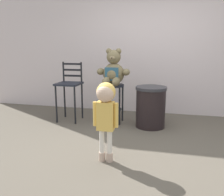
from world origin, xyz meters
TOP-DOWN VIEW (x-y plane):
  - ground_plane at (0.00, 0.00)m, footprint 24.00×24.00m
  - building_wall at (0.00, 2.08)m, footprint 7.63×0.30m
  - bar_stool_with_teddy at (-0.60, 1.06)m, footprint 0.38×0.38m
  - teddy_bear at (-0.60, 1.03)m, footprint 0.60×0.54m
  - child_walking at (-0.33, -0.49)m, footprint 0.31×0.25m
  - trash_bin at (0.09, 0.96)m, footprint 0.54×0.54m
  - bar_chair_empty at (-1.45, 1.02)m, footprint 0.44×0.44m

SIDE VIEW (x-z plane):
  - ground_plane at x=0.00m, z-range 0.00..0.00m
  - trash_bin at x=0.09m, z-range 0.00..0.72m
  - bar_stool_with_teddy at x=-0.60m, z-range 0.15..0.88m
  - bar_chair_empty at x=-1.45m, z-range 0.10..1.21m
  - child_walking at x=-0.33m, z-range 0.22..1.21m
  - teddy_bear at x=-0.60m, z-range 0.64..1.29m
  - building_wall at x=0.00m, z-range 0.00..3.98m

